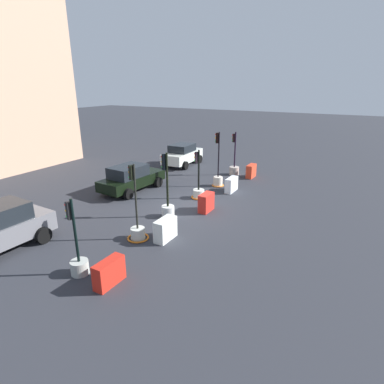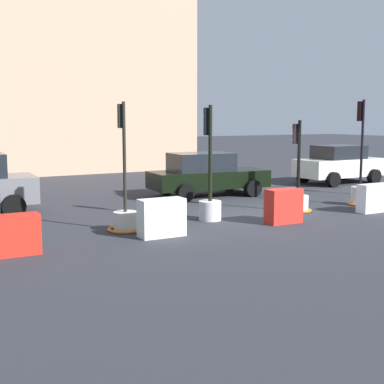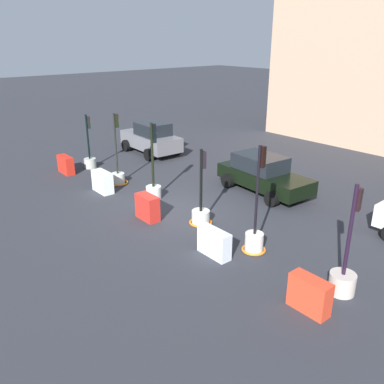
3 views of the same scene
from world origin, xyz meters
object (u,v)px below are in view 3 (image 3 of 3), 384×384
object	(u,v)px
traffic_light_0	(90,158)
traffic_light_3	(201,212)
traffic_light_2	(154,184)
construction_barrier_4	(310,295)
construction_barrier_0	(66,165)
car_black_sedan	(263,174)
traffic_light_5	(343,275)
traffic_light_1	(118,173)
construction_barrier_3	(214,243)
traffic_light_4	(255,234)
car_grey_saloon	(151,138)
construction_barrier_1	(103,182)
construction_barrier_2	(147,207)

from	to	relation	value
traffic_light_0	traffic_light_3	world-z (taller)	traffic_light_3
traffic_light_2	construction_barrier_4	world-z (taller)	traffic_light_2
construction_barrier_0	car_black_sedan	xyz separation A→B (m)	(7.73, 5.35, 0.35)
traffic_light_5	construction_barrier_0	distance (m)	13.97
traffic_light_1	construction_barrier_3	xyz separation A→B (m)	(7.49, -1.11, -0.06)
traffic_light_4	traffic_light_5	size ratio (longest dim) A/B	1.12
car_grey_saloon	traffic_light_4	bearing A→B (deg)	-19.64
construction_barrier_1	traffic_light_4	bearing A→B (deg)	7.99
traffic_light_4	traffic_light_0	bearing A→B (deg)	179.42
construction_barrier_0	car_grey_saloon	world-z (taller)	car_grey_saloon
construction_barrier_4	car_grey_saloon	bearing A→B (deg)	159.61
car_black_sedan	traffic_light_2	bearing A→B (deg)	-119.51
traffic_light_0	construction_barrier_4	bearing A→B (deg)	-5.45
traffic_light_0	construction_barrier_1	world-z (taller)	traffic_light_0
construction_barrier_4	car_black_sedan	world-z (taller)	car_black_sedan
traffic_light_2	traffic_light_5	distance (m)	8.46
traffic_light_1	traffic_light_0	bearing A→B (deg)	177.30
construction_barrier_2	car_grey_saloon	xyz separation A→B (m)	(-7.23, 5.21, 0.40)
traffic_light_1	car_grey_saloon	bearing A→B (deg)	128.32
construction_barrier_2	construction_barrier_3	xyz separation A→B (m)	(3.46, 0.04, -0.04)
traffic_light_0	car_black_sedan	world-z (taller)	traffic_light_0
traffic_light_4	car_black_sedan	world-z (taller)	traffic_light_4
traffic_light_5	construction_barrier_4	bearing A→B (deg)	-95.32
construction_barrier_3	construction_barrier_0	bearing A→B (deg)	-179.75
traffic_light_4	car_black_sedan	xyz separation A→B (m)	(-3.26, 4.16, 0.20)
construction_barrier_3	car_black_sedan	world-z (taller)	car_black_sedan
traffic_light_3	construction_barrier_4	xyz separation A→B (m)	(5.34, -1.25, 0.00)
traffic_light_0	car_grey_saloon	distance (m)	3.94
construction_barrier_2	car_black_sedan	size ratio (longest dim) A/B	0.22
traffic_light_0	traffic_light_5	bearing A→B (deg)	-0.16
traffic_light_3	car_grey_saloon	distance (m)	9.62
car_black_sedan	construction_barrier_1	bearing A→B (deg)	-129.56
construction_barrier_3	traffic_light_1	bearing A→B (deg)	171.57
construction_barrier_0	construction_barrier_2	world-z (taller)	construction_barrier_2
construction_barrier_2	car_black_sedan	distance (m)	5.41
traffic_light_5	traffic_light_2	bearing A→B (deg)	179.54
construction_barrier_3	car_grey_saloon	xyz separation A→B (m)	(-10.69, 5.16, 0.44)
traffic_light_2	car_black_sedan	world-z (taller)	traffic_light_2
traffic_light_2	construction_barrier_2	size ratio (longest dim) A/B	3.21
traffic_light_2	construction_barrier_3	xyz separation A→B (m)	(4.95, -1.28, -0.22)
car_grey_saloon	traffic_light_5	bearing A→B (deg)	-15.56
traffic_light_2	car_black_sedan	xyz separation A→B (m)	(2.28, 4.02, 0.13)
traffic_light_1	construction_barrier_4	distance (m)	10.94
traffic_light_3	construction_barrier_0	distance (m)	8.55
traffic_light_3	traffic_light_5	xyz separation A→B (m)	(5.45, 0.03, 0.08)
traffic_light_1	traffic_light_3	xyz separation A→B (m)	(5.54, 0.07, -0.04)
traffic_light_2	traffic_light_0	bearing A→B (deg)	-179.70
construction_barrier_1	car_grey_saloon	world-z (taller)	car_grey_saloon
construction_barrier_0	construction_barrier_3	xyz separation A→B (m)	(10.40, 0.04, -0.00)
construction_barrier_1	car_grey_saloon	size ratio (longest dim) A/B	0.27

